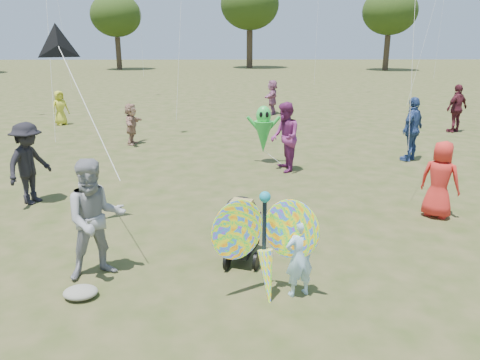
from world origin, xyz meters
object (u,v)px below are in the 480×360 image
(adult_man, at_px, (96,219))
(child_girl, at_px, (299,257))
(crowd_e, at_px, (285,137))
(alien_kite, at_px, (263,131))
(crowd_a, at_px, (440,180))
(jogging_stroller, at_px, (241,225))
(crowd_d, at_px, (131,124))
(crowd_h, at_px, (457,108))
(crowd_c, at_px, (412,129))
(crowd_b, at_px, (29,163))
(crowd_j, at_px, (272,97))
(butterfly_kite, at_px, (265,245))
(crowd_g, at_px, (60,108))

(adult_man, bearing_deg, child_girl, -36.60)
(crowd_e, height_order, alien_kite, crowd_e)
(crowd_a, xyz_separation_m, jogging_stroller, (-4.19, -1.92, -0.20))
(child_girl, bearing_deg, crowd_e, -114.81)
(crowd_d, distance_m, crowd_h, 12.74)
(jogging_stroller, bearing_deg, crowd_c, 70.11)
(crowd_b, xyz_separation_m, alien_kite, (5.53, 3.52, 0.03))
(adult_man, xyz_separation_m, crowd_a, (6.46, 2.46, -0.14))
(crowd_a, distance_m, crowd_e, 4.62)
(crowd_e, bearing_deg, crowd_d, -131.86)
(jogging_stroller, bearing_deg, crowd_j, 102.17)
(butterfly_kite, bearing_deg, jogging_stroller, 104.62)
(crowd_g, xyz_separation_m, jogging_stroller, (7.61, -13.17, -0.13))
(adult_man, height_order, crowd_d, adult_man)
(crowd_a, bearing_deg, crowd_h, -77.79)
(alien_kite, bearing_deg, child_girl, -89.88)
(crowd_a, bearing_deg, alien_kite, -14.45)
(child_girl, height_order, crowd_d, crowd_d)
(crowd_a, height_order, crowd_j, crowd_j)
(adult_man, xyz_separation_m, crowd_c, (7.64, 7.24, 0.02))
(crowd_d, bearing_deg, crowd_b, 175.46)
(crowd_e, height_order, crowd_g, crowd_e)
(crowd_c, xyz_separation_m, alien_kite, (-4.58, -0.23, -0.01))
(crowd_h, relative_size, butterfly_kite, 1.06)
(crowd_c, xyz_separation_m, crowd_h, (3.49, 4.54, -0.03))
(child_girl, height_order, alien_kite, alien_kite)
(child_girl, xyz_separation_m, adult_man, (-3.08, 0.66, 0.35))
(child_girl, relative_size, butterfly_kite, 0.67)
(crowd_g, bearing_deg, child_girl, -103.45)
(crowd_c, relative_size, crowd_h, 1.03)
(jogging_stroller, bearing_deg, crowd_h, 70.57)
(adult_man, xyz_separation_m, butterfly_kite, (2.59, -0.69, -0.14))
(crowd_e, xyz_separation_m, crowd_h, (7.53, 5.68, -0.03))
(crowd_a, height_order, crowd_b, crowd_b)
(crowd_d, xyz_separation_m, jogging_stroller, (3.71, -9.18, -0.12))
(child_girl, distance_m, crowd_h, 14.82)
(crowd_j, height_order, alien_kite, alien_kite)
(crowd_g, distance_m, jogging_stroller, 15.22)
(crowd_b, distance_m, crowd_g, 10.62)
(crowd_a, distance_m, crowd_g, 16.31)
(crowd_j, xyz_separation_m, alien_kite, (-1.08, -9.55, 0.12))
(crowd_b, xyz_separation_m, crowd_j, (6.61, 13.07, -0.09))
(crowd_e, relative_size, crowd_j, 1.16)
(adult_man, relative_size, crowd_g, 1.29)
(crowd_j, bearing_deg, crowd_b, -11.27)
(crowd_g, bearing_deg, crowd_a, -87.46)
(child_girl, relative_size, crowd_j, 0.72)
(crowd_g, relative_size, butterfly_kite, 0.82)
(crowd_d, xyz_separation_m, crowd_e, (5.05, -3.63, 0.25))
(child_girl, bearing_deg, jogging_stroller, -76.30)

